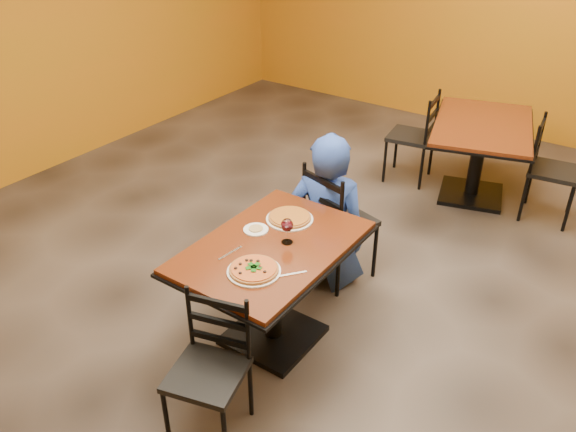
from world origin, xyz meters
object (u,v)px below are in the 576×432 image
Objects in this scene: plate_main at (254,271)px; side_plate at (256,230)px; table_second at (480,143)px; diner at (328,210)px; plate_far at (290,219)px; table_main at (272,270)px; wine_glass at (287,230)px; chair_second_left at (411,137)px; chair_main_far at (340,222)px; chair_main_near at (207,375)px; pizza_far at (290,217)px; chair_second_right at (554,171)px; pizza_main at (254,269)px.

plate_main is 1.94× the size of side_plate.
side_plate reaches higher than table_second.
diner is 3.85× the size of plate_far.
wine_glass is (0.06, 0.07, 0.28)m from table_main.
chair_second_left is 2.66m from side_plate.
table_main is 0.87m from chair_main_far.
wine_glass reaches higher than plate_main.
diner is (-0.24, 1.60, 0.18)m from chair_main_near.
table_main is 4.39× the size of pizza_far.
chair_main_far is 0.79× the size of diner.
chair_second_right is at bearing -105.06° from chair_main_far.
side_plate reaches higher than table_main.
wine_glass reaches higher than table_second.
chair_second_left reaches higher than chair_second_right.
plate_main is at bearing -74.55° from pizza_far.
pizza_far is (-0.47, -2.41, 0.21)m from table_second.
plate_main is at bearing -86.41° from wine_glass.
side_plate is at bearing -113.84° from plate_far.
table_main is 1.35× the size of chair_second_left.
chair_second_right is 3.21× the size of pizza_main.
chair_second_left is 1.00× the size of chair_second_right.
table_second is 1.62× the size of chair_second_left.
diner reaches higher than pizza_far.
wine_glass reaches higher than side_plate.
diner is at bearing 101.08° from wine_glass.
pizza_main is 0.37m from wine_glass.
pizza_main is at bearing 154.94° from chair_second_right.
chair_main_far is at bearing 80.47° from chair_main_near.
pizza_far reaches higher than table_main.
chair_second_left is 2.44m from pizza_far.
chair_main_near is 0.63m from pizza_main.
table_second is 5.19× the size of pizza_main.
chair_main_near is at bearing -81.87° from pizza_main.
chair_main_far reaches higher than side_plate.
chair_main_near is 1.19m from pizza_far.
chair_second_left reaches higher than plate_far.
diner is 7.45× the size of side_plate.
chair_main_near is 1.18m from plate_far.
diner is at bearing 142.20° from chair_second_right.
side_plate is at bearing 63.66° from diner.
plate_main is 1.72× the size of wine_glass.
table_main is at bearing -98.29° from table_second.
table_main is 0.37m from plate_far.
table_second is at bearing 77.69° from side_plate.
pizza_far is (-0.00, -0.49, 0.17)m from diner.
chair_main_far is 1.04× the size of chair_second_left.
pizza_far is (-0.07, -0.57, 0.30)m from chair_main_far.
plate_main is at bearing 80.33° from diner.
chair_main_near is 0.70× the size of diner.
table_main is 2.74m from table_second.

